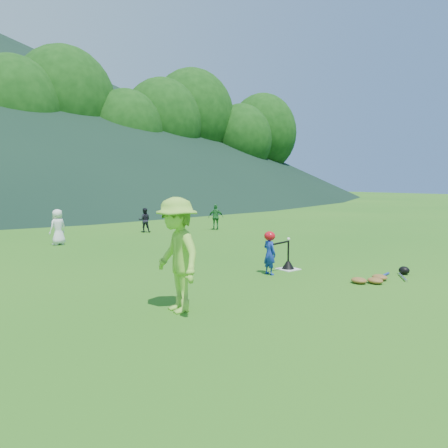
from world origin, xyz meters
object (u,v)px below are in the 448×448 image
object	(u,v)px
batter_child	(269,254)
equipment_pile	(380,277)
adult_coach	(177,255)
batting_tee	(288,264)
fielder_c	(216,217)
fielder_a	(58,227)
home_plate	(288,269)
fielder_b	(145,220)

from	to	relation	value
batter_child	equipment_pile	distance (m)	2.43
adult_coach	batting_tee	world-z (taller)	adult_coach
batting_tee	equipment_pile	world-z (taller)	batting_tee
fielder_c	equipment_pile	world-z (taller)	fielder_c
batting_tee	equipment_pile	bearing A→B (deg)	-70.19
fielder_a	batting_tee	bearing A→B (deg)	92.88
fielder_a	fielder_c	bearing A→B (deg)	162.80
adult_coach	fielder_a	size ratio (longest dim) A/B	1.58
fielder_a	equipment_pile	bearing A→B (deg)	92.35
fielder_a	equipment_pile	size ratio (longest dim) A/B	0.66
batter_child	batting_tee	size ratio (longest dim) A/B	1.42
home_plate	fielder_a	distance (m)	8.11
fielder_b	fielder_c	bearing A→B (deg)	-173.66
batter_child	equipment_pile	xyz separation A→B (m)	(1.47, -1.89, -0.42)
adult_coach	fielder_c	distance (m)	11.72
adult_coach	batting_tee	xyz separation A→B (m)	(3.88, 1.21, -0.81)
adult_coach	batting_tee	size ratio (longest dim) A/B	2.75
fielder_b	batting_tee	size ratio (longest dim) A/B	1.47
fielder_a	fielder_c	xyz separation A→B (m)	(6.74, 0.27, -0.04)
fielder_b	batting_tee	xyz separation A→B (m)	(-0.83, -8.85, -0.37)
fielder_b	fielder_c	distance (m)	3.04
fielder_c	home_plate	bearing A→B (deg)	95.90
fielder_c	batter_child	bearing A→B (deg)	91.96
batter_child	fielder_c	bearing A→B (deg)	-28.31
batter_child	fielder_a	distance (m)	7.95
fielder_a	equipment_pile	world-z (taller)	fielder_a
fielder_c	batting_tee	bearing A→B (deg)	95.90
fielder_a	batting_tee	size ratio (longest dim) A/B	1.74
adult_coach	fielder_b	distance (m)	11.12
home_plate	adult_coach	distance (m)	4.17
batting_tee	equipment_pile	xyz separation A→B (m)	(0.72, -2.01, -0.06)
home_plate	adult_coach	bearing A→B (deg)	-162.62
adult_coach	fielder_a	distance (m)	8.74
home_plate	fielder_c	world-z (taller)	fielder_c
fielder_a	equipment_pile	xyz separation A→B (m)	(3.80, -9.49, -0.53)
adult_coach	batting_tee	bearing A→B (deg)	114.82
home_plate	adult_coach	world-z (taller)	adult_coach
home_plate	batting_tee	distance (m)	0.12
home_plate	batter_child	world-z (taller)	batter_child
home_plate	fielder_a	xyz separation A→B (m)	(-3.07, 7.48, 0.58)
home_plate	adult_coach	size ratio (longest dim) A/B	0.24
home_plate	fielder_b	size ratio (longest dim) A/B	0.45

